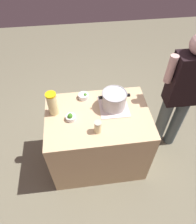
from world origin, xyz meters
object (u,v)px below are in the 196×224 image
object	(u,v)px
mason_jar	(98,127)
person_cook	(180,96)
broccoli_bowl_front	(84,96)
lemonade_pitcher	(53,104)
cooking_pot	(114,99)
broccoli_bowl_center	(71,117)

from	to	relation	value
mason_jar	person_cook	world-z (taller)	person_cook
mason_jar	broccoli_bowl_front	world-z (taller)	mason_jar
lemonade_pitcher	mason_jar	xyz separation A→B (m)	(0.42, -0.30, -0.07)
lemonade_pitcher	cooking_pot	bearing A→B (deg)	0.78
lemonade_pitcher	broccoli_bowl_front	world-z (taller)	lemonade_pitcher
broccoli_bowl_center	person_cook	distance (m)	1.23
broccoli_bowl_center	person_cook	xyz separation A→B (m)	(1.22, 0.16, -0.01)
cooking_pot	person_cook	world-z (taller)	person_cook
lemonade_pitcher	broccoli_bowl_front	size ratio (longest dim) A/B	2.37
broccoli_bowl_front	person_cook	bearing A→B (deg)	-7.05
lemonade_pitcher	broccoli_bowl_center	xyz separation A→B (m)	(0.17, -0.11, -0.10)
mason_jar	person_cook	distance (m)	1.03
cooking_pot	person_cook	size ratio (longest dim) A/B	0.20
mason_jar	person_cook	size ratio (longest dim) A/B	0.08
broccoli_bowl_front	broccoli_bowl_center	xyz separation A→B (m)	(-0.16, -0.29, 0.01)
lemonade_pitcher	person_cook	xyz separation A→B (m)	(1.39, 0.05, -0.11)
mason_jar	broccoli_bowl_center	xyz separation A→B (m)	(-0.25, 0.19, -0.03)
cooking_pot	broccoli_bowl_center	distance (m)	0.48
cooking_pot	broccoli_bowl_center	size ratio (longest dim) A/B	3.18
cooking_pot	broccoli_bowl_front	bearing A→B (deg)	150.54
broccoli_bowl_center	broccoli_bowl_front	bearing A→B (deg)	61.76
person_cook	broccoli_bowl_center	bearing A→B (deg)	-172.50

